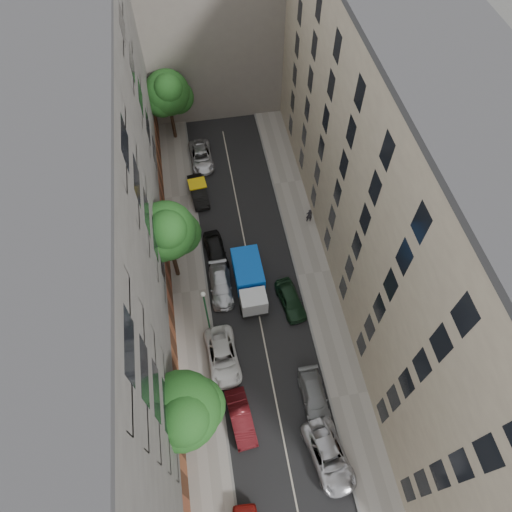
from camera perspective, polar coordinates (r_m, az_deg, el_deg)
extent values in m
plane|color=#4C4C49|center=(40.09, -0.42, -3.37)|extent=(120.00, 120.00, 0.00)
cube|color=black|center=(40.08, -0.42, -3.36)|extent=(8.00, 44.00, 0.02)
cube|color=gray|center=(39.97, -8.24, -4.45)|extent=(3.00, 44.00, 0.15)
cube|color=gray|center=(40.83, 7.21, -2.14)|extent=(3.00, 44.00, 0.15)
cube|color=#4D4B48|center=(32.64, -19.96, 2.80)|extent=(8.00, 44.00, 20.00)
cube|color=#B7A88E|center=(34.72, 17.85, 7.87)|extent=(8.00, 44.00, 20.00)
cube|color=slate|center=(54.44, -6.11, 28.05)|extent=(18.00, 12.00, 18.00)
cube|color=black|center=(39.23, -0.79, -3.84)|extent=(2.31, 5.74, 0.32)
cube|color=#B6B9BB|center=(37.45, -0.30, -5.74)|extent=(2.14, 1.73, 1.80)
cube|color=blue|center=(38.76, -1.04, -1.82)|extent=(2.39, 3.84, 1.90)
cylinder|color=black|center=(38.35, -1.78, -6.73)|extent=(0.30, 0.89, 0.89)
cylinder|color=black|center=(38.50, 1.19, -6.27)|extent=(0.30, 0.89, 0.89)
cylinder|color=black|center=(40.15, -2.60, -2.08)|extent=(0.30, 0.89, 0.89)
cylinder|color=black|center=(40.29, 0.23, -1.67)|extent=(0.30, 0.89, 0.89)
imported|color=#501014|center=(34.99, -1.89, -19.57)|extent=(1.92, 4.43, 1.42)
imported|color=silver|center=(36.46, -4.17, -12.44)|extent=(2.60, 5.23, 1.42)
imported|color=#B9BABE|center=(39.29, -4.41, -3.72)|extent=(1.91, 4.60, 1.33)
imported|color=black|center=(41.15, -5.07, 0.62)|extent=(2.16, 4.51, 1.49)
imported|color=black|center=(45.77, -7.22, 8.02)|extent=(1.93, 4.46, 1.43)
imported|color=silver|center=(49.15, -6.86, 12.25)|extent=(2.39, 4.96, 1.36)
imported|color=silver|center=(34.79, 9.10, -23.48)|extent=(3.23, 5.55, 1.45)
imported|color=gray|center=(35.72, 7.28, -17.04)|extent=(1.81, 4.39, 1.27)
imported|color=black|center=(38.56, 4.35, -5.49)|extent=(2.32, 4.40, 1.43)
cylinder|color=#382619|center=(34.18, -8.23, -20.52)|extent=(0.36, 0.36, 2.94)
cylinder|color=#382619|center=(31.75, -8.80, -19.48)|extent=(0.24, 0.24, 2.10)
sphere|color=#1E4B19|center=(29.78, -9.34, -18.50)|extent=(4.92, 4.92, 4.92)
sphere|color=#1E4B19|center=(30.77, -7.39, -18.08)|extent=(3.69, 3.69, 3.69)
sphere|color=#1E4B19|center=(30.29, -10.48, -19.85)|extent=(3.44, 3.44, 3.44)
sphere|color=#1E4B19|center=(28.50, -9.09, -19.42)|extent=(3.20, 3.20, 3.20)
cylinder|color=#382619|center=(39.69, -10.03, -1.03)|extent=(0.36, 0.36, 3.08)
cylinder|color=#382619|center=(37.53, -10.62, 1.14)|extent=(0.24, 0.24, 2.20)
sphere|color=#1E4B19|center=(35.80, -11.15, 3.11)|extent=(4.69, 4.69, 4.69)
sphere|color=#1E4B19|center=(36.81, -9.54, 2.83)|extent=(3.51, 3.51, 3.51)
sphere|color=#1E4B19|center=(36.06, -12.04, 1.73)|extent=(3.28, 3.28, 3.28)
sphere|color=#1E4B19|center=(34.40, -11.04, 3.25)|extent=(3.05, 3.05, 3.05)
cylinder|color=#382619|center=(51.71, -10.26, 15.63)|extent=(0.36, 0.36, 2.76)
cylinder|color=#382619|center=(50.23, -10.68, 17.66)|extent=(0.24, 0.24, 1.97)
sphere|color=#1E4B19|center=(49.07, -11.05, 19.41)|extent=(4.53, 4.53, 4.53)
sphere|color=#1E4B19|center=(49.92, -9.82, 18.99)|extent=(3.40, 3.40, 3.40)
sphere|color=#1E4B19|center=(49.03, -11.75, 18.42)|extent=(3.17, 3.17, 3.17)
sphere|color=#1E4B19|center=(47.81, -10.94, 19.86)|extent=(2.94, 2.94, 2.94)
cylinder|color=#1A5B31|center=(35.32, -6.15, -7.22)|extent=(0.14, 0.14, 6.04)
sphere|color=silver|center=(32.57, -6.64, -4.78)|extent=(0.36, 0.36, 0.36)
imported|color=black|center=(43.42, 6.66, 5.05)|extent=(0.61, 0.42, 1.63)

